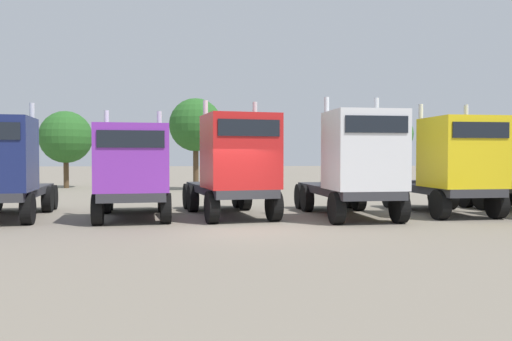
{
  "coord_description": "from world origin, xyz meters",
  "views": [
    {
      "loc": [
        -1.15,
        -15.67,
        2.27
      ],
      "look_at": [
        0.75,
        4.18,
        1.71
      ],
      "focal_mm": 36.31,
      "sensor_mm": 36.0,
      "label": 1
    }
  ],
  "objects_px": {
    "semi_truck_navy": "(0,168)",
    "semi_truck_purple": "(133,170)",
    "semi_truck_yellow": "(454,165)",
    "semi_truck_red": "(235,165)",
    "semi_truck_white": "(357,165)"
  },
  "relations": [
    {
      "from": "semi_truck_navy",
      "to": "semi_truck_white",
      "type": "xyz_separation_m",
      "value": [
        12.46,
        -0.66,
        0.11
      ]
    },
    {
      "from": "semi_truck_navy",
      "to": "semi_truck_purple",
      "type": "distance_m",
      "value": 4.53
    },
    {
      "from": "semi_truck_purple",
      "to": "semi_truck_red",
      "type": "height_order",
      "value": "semi_truck_red"
    },
    {
      "from": "semi_truck_yellow",
      "to": "semi_truck_white",
      "type": "bearing_deg",
      "value": -82.56
    },
    {
      "from": "semi_truck_navy",
      "to": "semi_truck_yellow",
      "type": "bearing_deg",
      "value": 82.81
    },
    {
      "from": "semi_truck_purple",
      "to": "semi_truck_white",
      "type": "xyz_separation_m",
      "value": [
        7.93,
        -0.6,
        0.18
      ]
    },
    {
      "from": "semi_truck_red",
      "to": "semi_truck_yellow",
      "type": "relative_size",
      "value": 1.13
    },
    {
      "from": "semi_truck_navy",
      "to": "semi_truck_yellow",
      "type": "height_order",
      "value": "semi_truck_yellow"
    },
    {
      "from": "semi_truck_navy",
      "to": "semi_truck_purple",
      "type": "xyz_separation_m",
      "value": [
        4.53,
        -0.07,
        -0.07
      ]
    },
    {
      "from": "semi_truck_navy",
      "to": "semi_truck_purple",
      "type": "bearing_deg",
      "value": 81.7
    },
    {
      "from": "semi_truck_purple",
      "to": "semi_truck_white",
      "type": "height_order",
      "value": "semi_truck_white"
    },
    {
      "from": "semi_truck_white",
      "to": "semi_truck_yellow",
      "type": "xyz_separation_m",
      "value": [
        3.97,
        0.74,
        -0.02
      ]
    },
    {
      "from": "semi_truck_red",
      "to": "semi_truck_navy",
      "type": "bearing_deg",
      "value": -100.59
    },
    {
      "from": "semi_truck_navy",
      "to": "semi_truck_yellow",
      "type": "xyz_separation_m",
      "value": [
        16.42,
        0.08,
        0.09
      ]
    },
    {
      "from": "semi_truck_red",
      "to": "semi_truck_white",
      "type": "bearing_deg",
      "value": 69.05
    }
  ]
}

